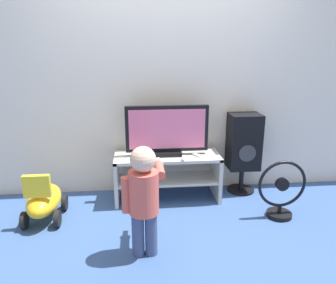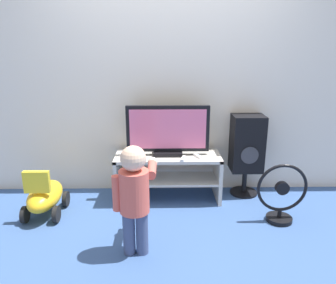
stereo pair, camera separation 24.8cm
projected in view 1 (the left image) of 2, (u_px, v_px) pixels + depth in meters
The scene contains 11 objects.
ground_plane at pixel (169, 207), 3.29m from camera, with size 16.00×16.00×0.00m, color #38568C.
wall_back at pixel (165, 72), 3.39m from camera, with size 10.00×0.06×2.60m.
tv_stand at pixel (167, 170), 3.40m from camera, with size 1.08×0.41×0.48m.
television at pixel (167, 131), 3.30m from camera, with size 0.84×0.20×0.51m.
game_console at pixel (138, 154), 3.32m from camera, with size 0.05×0.20×0.04m.
remote_primary at pixel (197, 155), 3.31m from camera, with size 0.09×0.13×0.03m.
remote_secondary at pixel (183, 158), 3.23m from camera, with size 0.07×0.13×0.03m.
child at pixel (144, 193), 2.42m from camera, with size 0.33×0.49×0.88m.
speaker_tower at pixel (244, 144), 3.51m from camera, with size 0.33×0.30×0.87m.
floor_fan at pixel (281, 192), 3.04m from camera, with size 0.46×0.24×0.56m.
ride_on_toy at pixel (44, 201), 3.01m from camera, with size 0.33×0.57×0.50m.
Camera 1 is at (-0.30, -2.95, 1.56)m, focal length 35.00 mm.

